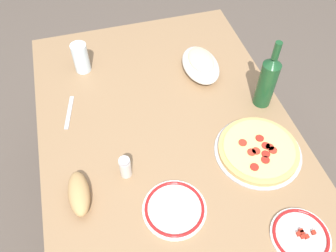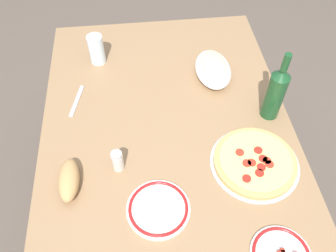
{
  "view_description": "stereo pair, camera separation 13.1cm",
  "coord_description": "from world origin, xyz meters",
  "px_view_note": "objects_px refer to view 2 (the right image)",
  "views": [
    {
      "loc": [
        0.79,
        -0.22,
        1.77
      ],
      "look_at": [
        0.0,
        0.0,
        0.74
      ],
      "focal_mm": 37.52,
      "sensor_mm": 36.0,
      "label": 1
    },
    {
      "loc": [
        0.81,
        -0.09,
        1.77
      ],
      "look_at": [
        0.0,
        0.0,
        0.74
      ],
      "focal_mm": 37.52,
      "sensor_mm": 36.0,
      "label": 2
    }
  ],
  "objects_px": {
    "wine_bottle": "(276,92)",
    "water_glass": "(96,49)",
    "baked_pasta_dish": "(213,68)",
    "side_plate_far": "(158,209)",
    "pepperoni_pizza": "(255,162)",
    "bread_loaf": "(69,180)",
    "spice_shaker": "(118,161)",
    "dining_table": "(168,146)"
  },
  "relations": [
    {
      "from": "dining_table",
      "to": "side_plate_far",
      "type": "distance_m",
      "value": 0.34
    },
    {
      "from": "water_glass",
      "to": "side_plate_far",
      "type": "distance_m",
      "value": 0.78
    },
    {
      "from": "dining_table",
      "to": "spice_shaker",
      "type": "distance_m",
      "value": 0.28
    },
    {
      "from": "dining_table",
      "to": "pepperoni_pizza",
      "type": "bearing_deg",
      "value": 57.7
    },
    {
      "from": "pepperoni_pizza",
      "to": "baked_pasta_dish",
      "type": "distance_m",
      "value": 0.47
    },
    {
      "from": "pepperoni_pizza",
      "to": "baked_pasta_dish",
      "type": "relative_size",
      "value": 1.31
    },
    {
      "from": "dining_table",
      "to": "spice_shaker",
      "type": "xyz_separation_m",
      "value": [
        0.14,
        -0.19,
        0.15
      ]
    },
    {
      "from": "pepperoni_pizza",
      "to": "wine_bottle",
      "type": "height_order",
      "value": "wine_bottle"
    },
    {
      "from": "wine_bottle",
      "to": "baked_pasta_dish",
      "type": "bearing_deg",
      "value": -143.27
    },
    {
      "from": "baked_pasta_dish",
      "to": "wine_bottle",
      "type": "xyz_separation_m",
      "value": [
        0.24,
        0.18,
        0.08
      ]
    },
    {
      "from": "baked_pasta_dish",
      "to": "side_plate_far",
      "type": "relative_size",
      "value": 1.15
    },
    {
      "from": "baked_pasta_dish",
      "to": "water_glass",
      "type": "distance_m",
      "value": 0.51
    },
    {
      "from": "baked_pasta_dish",
      "to": "water_glass",
      "type": "xyz_separation_m",
      "value": [
        -0.15,
        -0.49,
        0.03
      ]
    },
    {
      "from": "wine_bottle",
      "to": "spice_shaker",
      "type": "distance_m",
      "value": 0.63
    },
    {
      "from": "side_plate_far",
      "to": "dining_table",
      "type": "bearing_deg",
      "value": 168.12
    },
    {
      "from": "bread_loaf",
      "to": "water_glass",
      "type": "bearing_deg",
      "value": 172.03
    },
    {
      "from": "dining_table",
      "to": "bread_loaf",
      "type": "distance_m",
      "value": 0.42
    },
    {
      "from": "water_glass",
      "to": "dining_table",
      "type": "bearing_deg",
      "value": 31.8
    },
    {
      "from": "bread_loaf",
      "to": "spice_shaker",
      "type": "height_order",
      "value": "spice_shaker"
    },
    {
      "from": "wine_bottle",
      "to": "water_glass",
      "type": "bearing_deg",
      "value": -120.02
    },
    {
      "from": "dining_table",
      "to": "water_glass",
      "type": "bearing_deg",
      "value": -148.2
    },
    {
      "from": "baked_pasta_dish",
      "to": "spice_shaker",
      "type": "xyz_separation_m",
      "value": [
        0.43,
        -0.41,
        0.0
      ]
    },
    {
      "from": "water_glass",
      "to": "spice_shaker",
      "type": "height_order",
      "value": "water_glass"
    },
    {
      "from": "spice_shaker",
      "to": "pepperoni_pizza",
      "type": "bearing_deg",
      "value": 85.29
    },
    {
      "from": "pepperoni_pizza",
      "to": "side_plate_far",
      "type": "xyz_separation_m",
      "value": [
        0.14,
        -0.35,
        -0.01
      ]
    },
    {
      "from": "side_plate_far",
      "to": "water_glass",
      "type": "bearing_deg",
      "value": -165.02
    },
    {
      "from": "dining_table",
      "to": "water_glass",
      "type": "relative_size",
      "value": 10.45
    },
    {
      "from": "wine_bottle",
      "to": "water_glass",
      "type": "xyz_separation_m",
      "value": [
        -0.39,
        -0.67,
        -0.05
      ]
    },
    {
      "from": "spice_shaker",
      "to": "side_plate_far",
      "type": "bearing_deg",
      "value": 35.14
    },
    {
      "from": "wine_bottle",
      "to": "bread_loaf",
      "type": "bearing_deg",
      "value": -72.86
    },
    {
      "from": "pepperoni_pizza",
      "to": "bread_loaf",
      "type": "height_order",
      "value": "bread_loaf"
    },
    {
      "from": "water_glass",
      "to": "side_plate_far",
      "type": "xyz_separation_m",
      "value": [
        0.75,
        0.2,
        -0.06
      ]
    },
    {
      "from": "bread_loaf",
      "to": "spice_shaker",
      "type": "bearing_deg",
      "value": 106.89
    },
    {
      "from": "dining_table",
      "to": "baked_pasta_dish",
      "type": "distance_m",
      "value": 0.39
    },
    {
      "from": "side_plate_far",
      "to": "bread_loaf",
      "type": "bearing_deg",
      "value": -113.52
    },
    {
      "from": "wine_bottle",
      "to": "side_plate_far",
      "type": "bearing_deg",
      "value": -52.74
    },
    {
      "from": "baked_pasta_dish",
      "to": "bread_loaf",
      "type": "distance_m",
      "value": 0.75
    },
    {
      "from": "spice_shaker",
      "to": "water_glass",
      "type": "bearing_deg",
      "value": -172.34
    },
    {
      "from": "bread_loaf",
      "to": "wine_bottle",
      "type": "bearing_deg",
      "value": 107.14
    },
    {
      "from": "dining_table",
      "to": "baked_pasta_dish",
      "type": "bearing_deg",
      "value": 141.56
    },
    {
      "from": "baked_pasta_dish",
      "to": "side_plate_far",
      "type": "distance_m",
      "value": 0.67
    },
    {
      "from": "wine_bottle",
      "to": "dining_table",
      "type": "bearing_deg",
      "value": -84.11
    }
  ]
}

